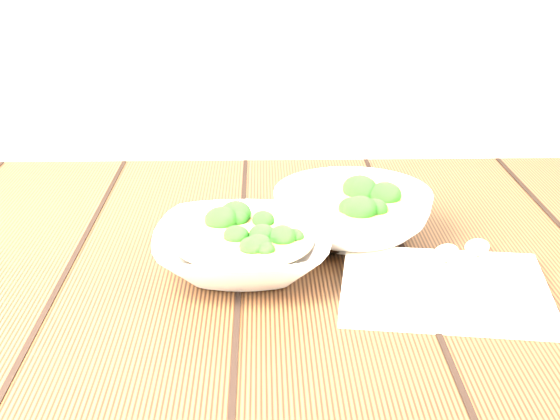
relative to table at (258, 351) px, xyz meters
name	(u,v)px	position (x,y,z in m)	size (l,w,h in m)	color
table	(258,351)	(0.00, 0.00, 0.00)	(1.20, 0.80, 0.75)	#3B2210
soup_bowl_front	(243,248)	(-0.02, -0.02, 0.15)	(0.21, 0.21, 0.06)	white
soup_bowl_back	(352,213)	(0.12, 0.07, 0.15)	(0.23, 0.23, 0.07)	white
trivet	(319,229)	(0.08, 0.07, 0.13)	(0.12, 0.12, 0.03)	black
napkin	(444,288)	(0.20, -0.08, 0.13)	(0.22, 0.18, 0.01)	beige
spoon_left	(440,265)	(0.21, -0.04, 0.13)	(0.09, 0.17, 0.01)	#A4A091
spoon_right	(472,259)	(0.25, -0.03, 0.13)	(0.09, 0.17, 0.01)	#A4A091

